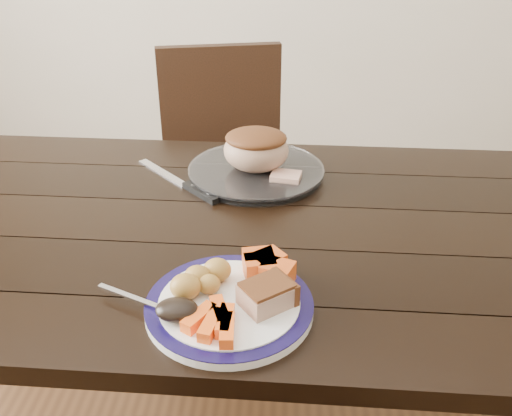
# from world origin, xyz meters

# --- Properties ---
(dining_table) EXTENTS (1.62, 0.93, 0.75)m
(dining_table) POSITION_xyz_m (0.00, 0.00, 0.66)
(dining_table) COLOR black
(dining_table) RESTS_ON ground
(chair_far) EXTENTS (0.50, 0.51, 0.93)m
(chair_far) POSITION_xyz_m (-0.07, 0.74, 0.52)
(chair_far) COLOR black
(chair_far) RESTS_ON ground
(dinner_plate) EXTENTS (0.29, 0.29, 0.02)m
(dinner_plate) POSITION_xyz_m (0.05, -0.29, 0.76)
(dinner_plate) COLOR white
(dinner_plate) RESTS_ON dining_table
(plate_rim) EXTENTS (0.29, 0.29, 0.02)m
(plate_rim) POSITION_xyz_m (0.05, -0.29, 0.77)
(plate_rim) COLOR #110B37
(plate_rim) RESTS_ON dinner_plate
(serving_platter) EXTENTS (0.33, 0.33, 0.02)m
(serving_platter) POSITION_xyz_m (0.07, 0.24, 0.76)
(serving_platter) COLOR white
(serving_platter) RESTS_ON dining_table
(pork_slice) EXTENTS (0.11, 0.10, 0.04)m
(pork_slice) POSITION_xyz_m (0.11, -0.30, 0.79)
(pork_slice) COLOR tan
(pork_slice) RESTS_ON dinner_plate
(roasted_potatoes) EXTENTS (0.10, 0.10, 0.05)m
(roasted_potatoes) POSITION_xyz_m (-0.00, -0.26, 0.79)
(roasted_potatoes) COLOR gold
(roasted_potatoes) RESTS_ON dinner_plate
(carrot_batons) EXTENTS (0.09, 0.11, 0.02)m
(carrot_batons) POSITION_xyz_m (0.04, -0.36, 0.78)
(carrot_batons) COLOR #FF5C15
(carrot_batons) RESTS_ON dinner_plate
(pumpkin_wedges) EXTENTS (0.10, 0.10, 0.04)m
(pumpkin_wedges) POSITION_xyz_m (0.11, -0.21, 0.79)
(pumpkin_wedges) COLOR #FA591B
(pumpkin_wedges) RESTS_ON dinner_plate
(dark_mushroom) EXTENTS (0.07, 0.05, 0.03)m
(dark_mushroom) POSITION_xyz_m (-0.03, -0.34, 0.79)
(dark_mushroom) COLOR black
(dark_mushroom) RESTS_ON dinner_plate
(fork) EXTENTS (0.17, 0.09, 0.00)m
(fork) POSITION_xyz_m (-0.09, -0.31, 0.77)
(fork) COLOR silver
(fork) RESTS_ON dinner_plate
(roast_joint) EXTENTS (0.16, 0.14, 0.11)m
(roast_joint) POSITION_xyz_m (0.07, 0.24, 0.82)
(roast_joint) COLOR tan
(roast_joint) RESTS_ON serving_platter
(cut_slice) EXTENTS (0.08, 0.07, 0.02)m
(cut_slice) POSITION_xyz_m (0.14, 0.18, 0.78)
(cut_slice) COLOR tan
(cut_slice) RESTS_ON serving_platter
(carving_knife) EXTENTS (0.24, 0.24, 0.01)m
(carving_knife) POSITION_xyz_m (-0.09, 0.15, 0.76)
(carving_knife) COLOR silver
(carving_knife) RESTS_ON dining_table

